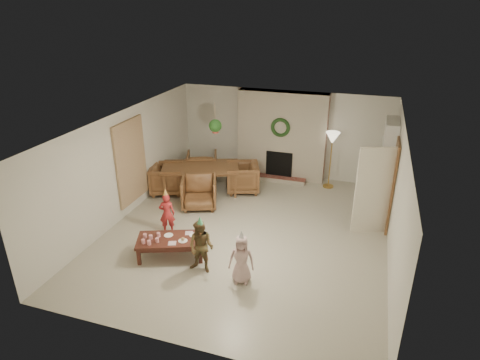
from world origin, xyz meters
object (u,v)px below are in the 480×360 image
at_px(child_pink, 241,259).
at_px(dining_chair_near, 199,192).
at_px(dining_chair_far, 202,166).
at_px(dining_chair_left, 167,179).
at_px(dining_table, 201,179).
at_px(coffee_table_top, 171,240).
at_px(child_red, 167,213).
at_px(child_plaid, 201,247).
at_px(dining_chair_right, 242,177).

bearing_deg(child_pink, dining_chair_near, 116.29).
relative_size(dining_chair_far, dining_chair_left, 1.00).
bearing_deg(dining_table, dining_chair_left, 180.00).
bearing_deg(coffee_table_top, child_red, 100.07).
relative_size(dining_chair_left, child_plaid, 0.82).
height_order(dining_table, child_red, child_red).
bearing_deg(child_red, child_plaid, 117.37).
height_order(dining_chair_left, child_plaid, child_plaid).
height_order(dining_chair_right, child_red, child_red).
xyz_separation_m(dining_chair_left, child_red, (0.96, -1.88, 0.07)).
relative_size(coffee_table_top, child_red, 1.41).
height_order(dining_table, child_pink, child_pink).
xyz_separation_m(dining_chair_far, dining_chair_left, (-0.52, -1.15, 0.00)).
xyz_separation_m(dining_chair_near, child_pink, (1.91, -2.52, 0.08)).
relative_size(dining_chair_far, child_red, 0.92).
height_order(dining_chair_far, child_pink, child_pink).
xyz_separation_m(dining_chair_near, child_red, (-0.18, -1.35, 0.07)).
xyz_separation_m(dining_chair_right, coffee_table_top, (-0.42, -3.40, -0.02)).
bearing_deg(child_pink, dining_table, 112.65).
bearing_deg(coffee_table_top, dining_chair_right, 62.00).
height_order(child_red, child_plaid, child_plaid).
xyz_separation_m(dining_chair_far, child_red, (0.44, -3.02, 0.07)).
height_order(dining_chair_near, dining_chair_right, same).
relative_size(dining_chair_near, child_pink, 0.91).
height_order(dining_chair_far, child_plaid, child_plaid).
bearing_deg(dining_chair_far, dining_chair_right, 141.34).
bearing_deg(dining_table, child_red, -107.10).
distance_m(dining_chair_left, child_pink, 4.31).
bearing_deg(coffee_table_top, dining_table, 80.73).
relative_size(dining_table, dining_chair_right, 2.34).
xyz_separation_m(dining_chair_left, coffee_table_top, (1.46, -2.70, -0.02)).
bearing_deg(child_plaid, dining_chair_left, 129.66).
distance_m(dining_table, child_red, 2.19).
distance_m(dining_chair_right, child_plaid, 3.69).
distance_m(dining_chair_left, child_plaid, 3.72).
xyz_separation_m(dining_chair_left, child_pink, (3.06, -3.04, 0.08)).
bearing_deg(dining_table, coffee_table_top, -98.77).
bearing_deg(dining_chair_far, coffee_table_top, 83.20).
height_order(dining_chair_near, dining_chair_far, same).
height_order(dining_chair_right, child_pink, child_pink).
bearing_deg(child_plaid, child_pink, -2.23).
xyz_separation_m(dining_chair_far, dining_chair_right, (1.35, -0.44, 0.00)).
distance_m(dining_table, child_pink, 4.02).
relative_size(child_plaid, child_pink, 1.11).
bearing_deg(child_plaid, coffee_table_top, 163.38).
bearing_deg(dining_chair_right, dining_chair_left, -90.00).
relative_size(dining_chair_near, dining_chair_left, 1.00).
bearing_deg(child_red, dining_chair_far, -103.73).
bearing_deg(coffee_table_top, child_pink, -33.09).
height_order(dining_chair_far, coffee_table_top, dining_chair_far).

